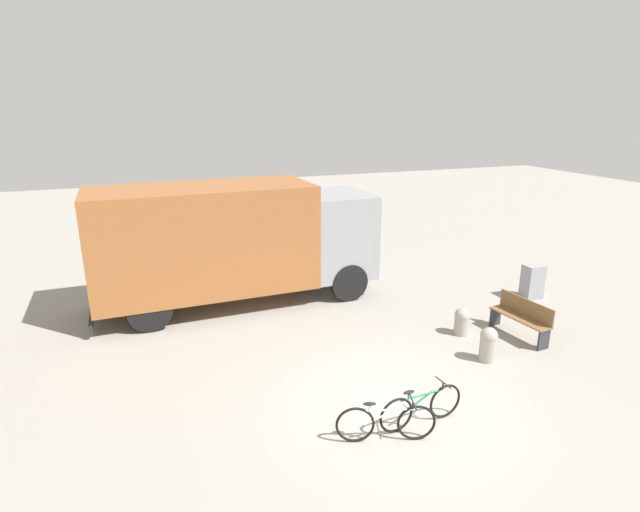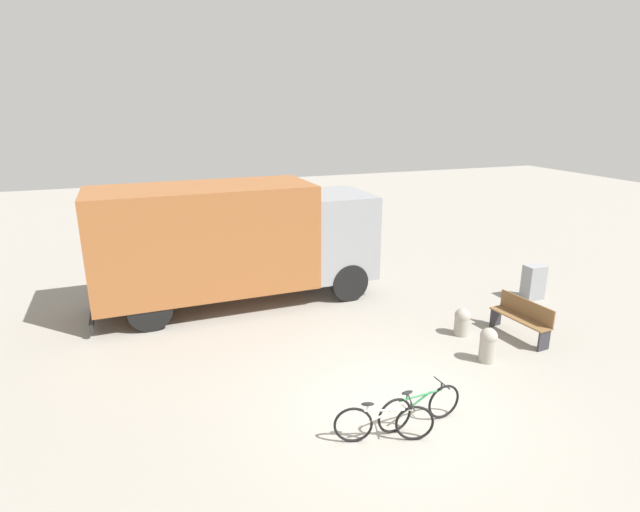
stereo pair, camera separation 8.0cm
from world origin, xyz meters
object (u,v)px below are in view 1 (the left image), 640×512
(park_bench, at_px, (522,316))
(bollard_far_bench, at_px, (462,321))
(bicycle_near, at_px, (386,422))
(bicycle_middle, at_px, (421,407))
(utility_box, at_px, (532,282))
(bollard_near_bench, at_px, (488,343))
(delivery_truck, at_px, (233,239))

(park_bench, bearing_deg, bollard_far_bench, 59.07)
(bicycle_near, height_order, bicycle_middle, same)
(bicycle_near, xyz_separation_m, utility_box, (7.01, 4.30, 0.15))
(park_bench, distance_m, bicycle_near, 5.48)
(bollard_near_bench, xyz_separation_m, utility_box, (3.62, 2.63, 0.08))
(bicycle_near, height_order, utility_box, utility_box)
(park_bench, relative_size, utility_box, 1.61)
(bicycle_middle, xyz_separation_m, utility_box, (6.22, 4.12, 0.15))
(utility_box, bearing_deg, bollard_far_bench, -158.53)
(bicycle_near, height_order, bollard_near_bench, bollard_near_bench)
(delivery_truck, xyz_separation_m, park_bench, (6.05, -4.60, -1.36))
(park_bench, xyz_separation_m, bollard_near_bench, (-1.54, -0.72, -0.10))
(bollard_near_bench, bearing_deg, delivery_truck, 130.30)
(bicycle_middle, bearing_deg, park_bench, 24.17)
(park_bench, distance_m, bicycle_middle, 4.69)
(park_bench, height_order, bollard_far_bench, park_bench)
(delivery_truck, height_order, bicycle_middle, delivery_truck)
(bicycle_middle, bearing_deg, bollard_near_bench, 25.90)
(delivery_truck, relative_size, park_bench, 4.84)
(bicycle_middle, relative_size, bollard_near_bench, 2.15)
(bicycle_near, bearing_deg, delivery_truck, 116.38)
(delivery_truck, bearing_deg, bollard_far_bench, -41.56)
(utility_box, bearing_deg, bollard_near_bench, -144.02)
(park_bench, relative_size, bicycle_middle, 0.96)
(delivery_truck, distance_m, bicycle_near, 7.24)
(delivery_truck, bearing_deg, utility_box, -19.81)
(delivery_truck, height_order, park_bench, delivery_truck)
(delivery_truck, height_order, bollard_near_bench, delivery_truck)
(bicycle_near, distance_m, bollard_near_bench, 3.78)
(bicycle_near, relative_size, bollard_far_bench, 2.36)
(park_bench, height_order, bicycle_middle, park_bench)
(bicycle_middle, bearing_deg, utility_box, 29.58)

